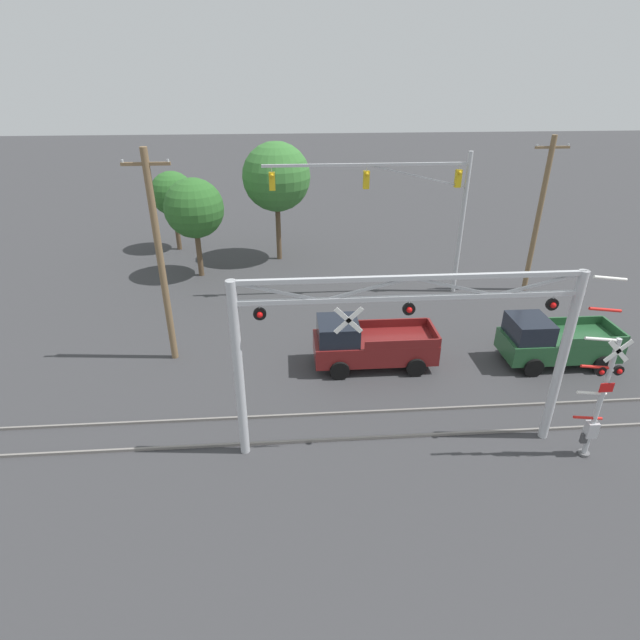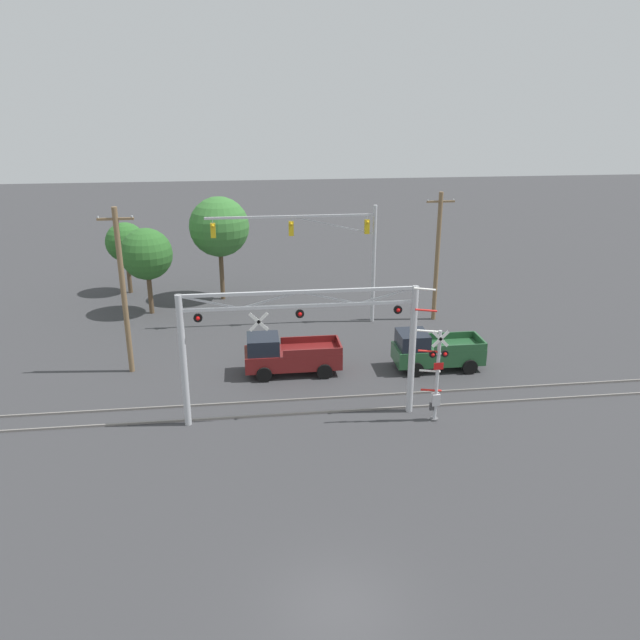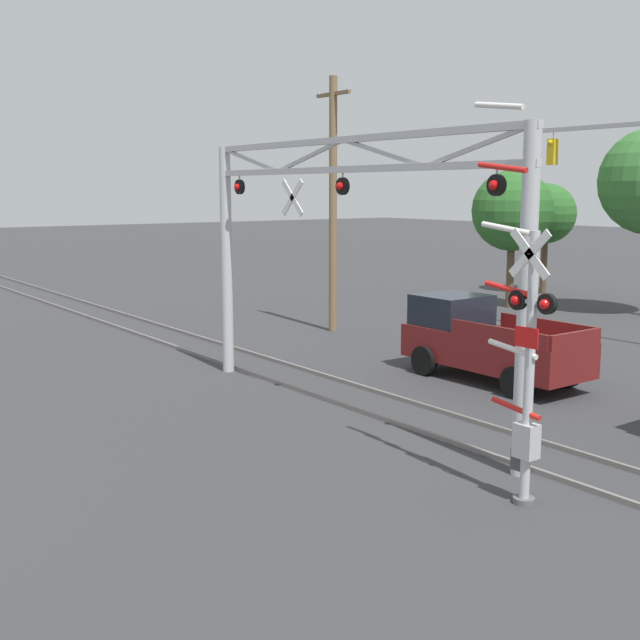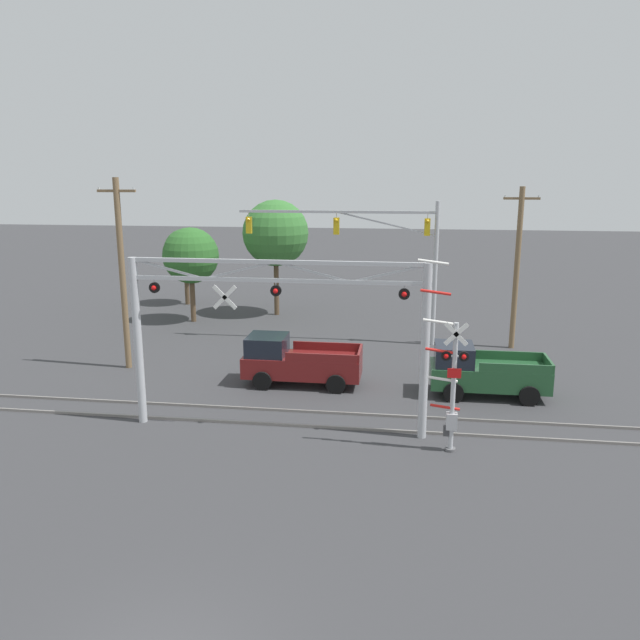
{
  "view_description": "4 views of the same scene",
  "coord_description": "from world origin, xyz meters",
  "px_view_note": "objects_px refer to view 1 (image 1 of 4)",
  "views": [
    {
      "loc": [
        -3.59,
        -1.46,
        11.46
      ],
      "look_at": [
        -2.46,
        13.82,
        3.66
      ],
      "focal_mm": 28.0,
      "sensor_mm": 36.0,
      "label": 1
    },
    {
      "loc": [
        -2.31,
        -14.0,
        13.96
      ],
      "look_at": [
        1.12,
        13.41,
        4.08
      ],
      "focal_mm": 35.0,
      "sensor_mm": 36.0,
      "label": 2
    },
    {
      "loc": [
        13.97,
        0.58,
        4.99
      ],
      "look_at": [
        -0.08,
        10.98,
        2.16
      ],
      "focal_mm": 45.0,
      "sensor_mm": 36.0,
      "label": 3
    },
    {
      "loc": [
        4.42,
        -9.1,
        8.93
      ],
      "look_at": [
        1.48,
        11.9,
        4.01
      ],
      "focal_mm": 35.0,
      "sensor_mm": 36.0,
      "label": 4
    }
  ],
  "objects_px": {
    "background_tree_beyond_span": "(276,177)",
    "background_tree_far_left_verge": "(172,194)",
    "utility_pole_right": "(539,215)",
    "background_tree_far_right_verge": "(194,209)",
    "utility_pole_left": "(160,259)",
    "crossing_gantry": "(405,344)",
    "crossing_signal_mast": "(598,398)",
    "pickup_truck_lead": "(368,344)",
    "pickup_truck_following": "(553,342)",
    "traffic_signal_span": "(416,199)"
  },
  "relations": [
    {
      "from": "pickup_truck_following",
      "to": "background_tree_far_left_verge",
      "type": "xyz_separation_m",
      "value": [
        -18.63,
        16.47,
        2.84
      ]
    },
    {
      "from": "crossing_gantry",
      "to": "pickup_truck_lead",
      "type": "height_order",
      "value": "crossing_gantry"
    },
    {
      "from": "crossing_gantry",
      "to": "pickup_truck_following",
      "type": "height_order",
      "value": "crossing_gantry"
    },
    {
      "from": "utility_pole_right",
      "to": "background_tree_beyond_span",
      "type": "bearing_deg",
      "value": 156.06
    },
    {
      "from": "pickup_truck_following",
      "to": "background_tree_beyond_span",
      "type": "relative_size",
      "value": 0.64
    },
    {
      "from": "pickup_truck_lead",
      "to": "utility_pole_left",
      "type": "xyz_separation_m",
      "value": [
        -8.34,
        1.25,
        3.56
      ]
    },
    {
      "from": "utility_pole_right",
      "to": "background_tree_far_left_verge",
      "type": "height_order",
      "value": "utility_pole_right"
    },
    {
      "from": "pickup_truck_following",
      "to": "pickup_truck_lead",
      "type": "bearing_deg",
      "value": 177.3
    },
    {
      "from": "pickup_truck_lead",
      "to": "background_tree_far_left_verge",
      "type": "xyz_separation_m",
      "value": [
        -10.72,
        16.09,
        2.84
      ]
    },
    {
      "from": "pickup_truck_lead",
      "to": "background_tree_beyond_span",
      "type": "height_order",
      "value": "background_tree_beyond_span"
    },
    {
      "from": "utility_pole_right",
      "to": "background_tree_beyond_span",
      "type": "distance_m",
      "value": 15.39
    },
    {
      "from": "utility_pole_left",
      "to": "background_tree_beyond_span",
      "type": "height_order",
      "value": "utility_pole_left"
    },
    {
      "from": "utility_pole_left",
      "to": "background_tree_far_right_verge",
      "type": "bearing_deg",
      "value": 90.98
    },
    {
      "from": "traffic_signal_span",
      "to": "utility_pole_right",
      "type": "height_order",
      "value": "utility_pole_right"
    },
    {
      "from": "traffic_signal_span",
      "to": "utility_pole_left",
      "type": "xyz_separation_m",
      "value": [
        -11.89,
        -6.22,
        -0.71
      ]
    },
    {
      "from": "background_tree_far_right_verge",
      "to": "traffic_signal_span",
      "type": "bearing_deg",
      "value": -16.26
    },
    {
      "from": "utility_pole_right",
      "to": "crossing_signal_mast",
      "type": "bearing_deg",
      "value": -107.02
    },
    {
      "from": "pickup_truck_lead",
      "to": "utility_pole_right",
      "type": "distance_m",
      "value": 13.12
    },
    {
      "from": "crossing_gantry",
      "to": "crossing_signal_mast",
      "type": "bearing_deg",
      "value": -9.55
    },
    {
      "from": "crossing_gantry",
      "to": "utility_pole_right",
      "type": "xyz_separation_m",
      "value": [
        10.09,
        12.45,
        0.44
      ]
    },
    {
      "from": "background_tree_beyond_span",
      "to": "background_tree_far_left_verge",
      "type": "distance_m",
      "value": 7.57
    },
    {
      "from": "pickup_truck_lead",
      "to": "utility_pole_right",
      "type": "height_order",
      "value": "utility_pole_right"
    },
    {
      "from": "crossing_gantry",
      "to": "traffic_signal_span",
      "type": "distance_m",
      "value": 13.04
    },
    {
      "from": "crossing_gantry",
      "to": "utility_pole_left",
      "type": "relative_size",
      "value": 1.19
    },
    {
      "from": "crossing_gantry",
      "to": "utility_pole_right",
      "type": "distance_m",
      "value": 16.03
    },
    {
      "from": "utility_pole_right",
      "to": "pickup_truck_following",
      "type": "bearing_deg",
      "value": -107.25
    },
    {
      "from": "pickup_truck_lead",
      "to": "utility_pole_right",
      "type": "xyz_separation_m",
      "value": [
        10.32,
        7.4,
        3.33
      ]
    },
    {
      "from": "utility_pole_left",
      "to": "background_tree_far_left_verge",
      "type": "distance_m",
      "value": 15.05
    },
    {
      "from": "background_tree_far_left_verge",
      "to": "background_tree_far_right_verge",
      "type": "distance_m",
      "value": 5.57
    },
    {
      "from": "pickup_truck_following",
      "to": "background_tree_beyond_span",
      "type": "distance_m",
      "value": 18.7
    },
    {
      "from": "utility_pole_right",
      "to": "background_tree_far_right_verge",
      "type": "distance_m",
      "value": 19.16
    },
    {
      "from": "traffic_signal_span",
      "to": "background_tree_far_right_verge",
      "type": "relative_size",
      "value": 1.81
    },
    {
      "from": "utility_pole_left",
      "to": "traffic_signal_span",
      "type": "bearing_deg",
      "value": 27.63
    },
    {
      "from": "crossing_signal_mast",
      "to": "utility_pole_left",
      "type": "distance_m",
      "value": 16.43
    },
    {
      "from": "crossing_signal_mast",
      "to": "background_tree_far_right_verge",
      "type": "distance_m",
      "value": 22.59
    },
    {
      "from": "pickup_truck_lead",
      "to": "utility_pole_left",
      "type": "height_order",
      "value": "utility_pole_left"
    },
    {
      "from": "background_tree_far_right_verge",
      "to": "utility_pole_left",
      "type": "bearing_deg",
      "value": -89.02
    },
    {
      "from": "crossing_signal_mast",
      "to": "utility_pole_right",
      "type": "relative_size",
      "value": 0.76
    },
    {
      "from": "crossing_gantry",
      "to": "utility_pole_right",
      "type": "height_order",
      "value": "utility_pole_right"
    },
    {
      "from": "crossing_signal_mast",
      "to": "utility_pole_left",
      "type": "relative_size",
      "value": 0.72
    },
    {
      "from": "pickup_truck_lead",
      "to": "background_tree_beyond_span",
      "type": "bearing_deg",
      "value": 105.27
    },
    {
      "from": "crossing_signal_mast",
      "to": "background_tree_beyond_span",
      "type": "height_order",
      "value": "background_tree_beyond_span"
    },
    {
      "from": "traffic_signal_span",
      "to": "pickup_truck_lead",
      "type": "bearing_deg",
      "value": -115.42
    },
    {
      "from": "crossing_signal_mast",
      "to": "crossing_gantry",
      "type": "bearing_deg",
      "value": 170.45
    },
    {
      "from": "crossing_gantry",
      "to": "crossing_signal_mast",
      "type": "height_order",
      "value": "crossing_signal_mast"
    },
    {
      "from": "utility_pole_left",
      "to": "utility_pole_right",
      "type": "distance_m",
      "value": 19.64
    },
    {
      "from": "traffic_signal_span",
      "to": "background_tree_beyond_span",
      "type": "distance_m",
      "value": 9.53
    },
    {
      "from": "traffic_signal_span",
      "to": "pickup_truck_following",
      "type": "distance_m",
      "value": 9.94
    },
    {
      "from": "traffic_signal_span",
      "to": "pickup_truck_lead",
      "type": "xyz_separation_m",
      "value": [
        -3.55,
        -7.47,
        -4.27
      ]
    },
    {
      "from": "pickup_truck_following",
      "to": "background_tree_beyond_span",
      "type": "bearing_deg",
      "value": 129.7
    }
  ]
}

